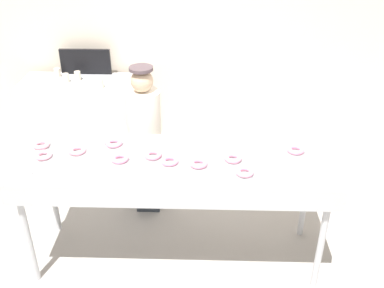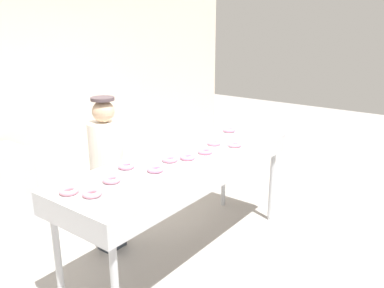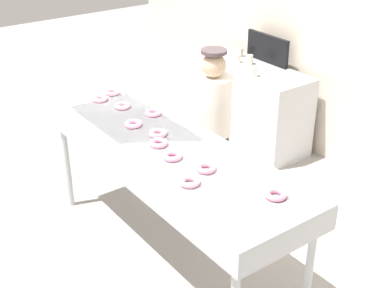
{
  "view_description": "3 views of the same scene",
  "coord_description": "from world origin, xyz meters",
  "px_view_note": "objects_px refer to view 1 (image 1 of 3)",
  "views": [
    {
      "loc": [
        0.24,
        -3.08,
        2.96
      ],
      "look_at": [
        0.14,
        0.14,
        1.11
      ],
      "focal_mm": 41.86,
      "sensor_mm": 36.0,
      "label": 1
    },
    {
      "loc": [
        -2.68,
        -2.11,
        2.21
      ],
      "look_at": [
        0.18,
        0.06,
        1.11
      ],
      "focal_mm": 36.62,
      "sensor_mm": 36.0,
      "label": 2
    },
    {
      "loc": [
        3.01,
        -1.98,
        2.9
      ],
      "look_at": [
        0.17,
        0.11,
        1.09
      ],
      "focal_mm": 50.54,
      "sensor_mm": 36.0,
      "label": 3
    }
  ],
  "objects_px": {
    "strawberry_donut_2": "(296,150)",
    "strawberry_donut_8": "(170,161)",
    "strawberry_donut_9": "(233,158)",
    "strawberry_donut_0": "(245,172)",
    "paper_cup_1": "(57,73)",
    "strawberry_donut_3": "(199,163)",
    "strawberry_donut_6": "(153,155)",
    "fryer_conveyor": "(175,169)",
    "strawberry_donut_5": "(41,145)",
    "paper_cup_0": "(78,76)",
    "strawberry_donut_10": "(120,158)",
    "paper_cup_2": "(66,78)",
    "strawberry_donut_1": "(77,150)",
    "paper_cup_3": "(101,83)",
    "menu_display": "(86,62)",
    "strawberry_donut_7": "(43,155)",
    "strawberry_donut_4": "(114,143)",
    "worker_baker": "(145,135)",
    "prep_counter": "(87,115)"
  },
  "relations": [
    {
      "from": "fryer_conveyor",
      "to": "paper_cup_1",
      "type": "relative_size",
      "value": 24.04
    },
    {
      "from": "paper_cup_3",
      "to": "menu_display",
      "type": "distance_m",
      "value": 0.53
    },
    {
      "from": "strawberry_donut_7",
      "to": "paper_cup_0",
      "type": "xyz_separation_m",
      "value": [
        -0.24,
        2.01,
        -0.1
      ]
    },
    {
      "from": "strawberry_donut_10",
      "to": "worker_baker",
      "type": "bearing_deg",
      "value": 81.87
    },
    {
      "from": "fryer_conveyor",
      "to": "menu_display",
      "type": "bearing_deg",
      "value": 119.47
    },
    {
      "from": "strawberry_donut_0",
      "to": "strawberry_donut_4",
      "type": "height_order",
      "value": "same"
    },
    {
      "from": "strawberry_donut_2",
      "to": "strawberry_donut_5",
      "type": "bearing_deg",
      "value": 179.49
    },
    {
      "from": "strawberry_donut_4",
      "to": "worker_baker",
      "type": "height_order",
      "value": "worker_baker"
    },
    {
      "from": "fryer_conveyor",
      "to": "strawberry_donut_5",
      "type": "relative_size",
      "value": 18.44
    },
    {
      "from": "strawberry_donut_3",
      "to": "strawberry_donut_6",
      "type": "xyz_separation_m",
      "value": [
        -0.37,
        0.12,
        0.0
      ]
    },
    {
      "from": "strawberry_donut_1",
      "to": "paper_cup_2",
      "type": "height_order",
      "value": "strawberry_donut_1"
    },
    {
      "from": "fryer_conveyor",
      "to": "strawberry_donut_0",
      "type": "distance_m",
      "value": 0.6
    },
    {
      "from": "strawberry_donut_5",
      "to": "paper_cup_0",
      "type": "bearing_deg",
      "value": 95.16
    },
    {
      "from": "strawberry_donut_1",
      "to": "paper_cup_3",
      "type": "xyz_separation_m",
      "value": [
        -0.17,
        1.68,
        -0.1
      ]
    },
    {
      "from": "strawberry_donut_2",
      "to": "strawberry_donut_1",
      "type": "bearing_deg",
      "value": -177.95
    },
    {
      "from": "strawberry_donut_3",
      "to": "paper_cup_0",
      "type": "bearing_deg",
      "value": 125.81
    },
    {
      "from": "paper_cup_2",
      "to": "paper_cup_0",
      "type": "bearing_deg",
      "value": 32.01
    },
    {
      "from": "paper_cup_0",
      "to": "strawberry_donut_5",
      "type": "bearing_deg",
      "value": -84.84
    },
    {
      "from": "strawberry_donut_9",
      "to": "strawberry_donut_7",
      "type": "bearing_deg",
      "value": -179.97
    },
    {
      "from": "strawberry_donut_7",
      "to": "menu_display",
      "type": "height_order",
      "value": "menu_display"
    },
    {
      "from": "paper_cup_1",
      "to": "menu_display",
      "type": "relative_size",
      "value": 0.17
    },
    {
      "from": "strawberry_donut_1",
      "to": "paper_cup_1",
      "type": "xyz_separation_m",
      "value": [
        -0.77,
        2.02,
        -0.1
      ]
    },
    {
      "from": "strawberry_donut_7",
      "to": "strawberry_donut_10",
      "type": "relative_size",
      "value": 1.0
    },
    {
      "from": "fryer_conveyor",
      "to": "strawberry_donut_5",
      "type": "height_order",
      "value": "strawberry_donut_5"
    },
    {
      "from": "strawberry_donut_5",
      "to": "paper_cup_3",
      "type": "xyz_separation_m",
      "value": [
        0.17,
        1.6,
        -0.1
      ]
    },
    {
      "from": "strawberry_donut_2",
      "to": "strawberry_donut_8",
      "type": "xyz_separation_m",
      "value": [
        -1.04,
        -0.2,
        0.0
      ]
    },
    {
      "from": "paper_cup_1",
      "to": "strawberry_donut_9",
      "type": "bearing_deg",
      "value": -45.54
    },
    {
      "from": "strawberry_donut_4",
      "to": "paper_cup_3",
      "type": "relative_size",
      "value": 1.3
    },
    {
      "from": "strawberry_donut_2",
      "to": "strawberry_donut_0",
      "type": "bearing_deg",
      "value": -142.45
    },
    {
      "from": "strawberry_donut_3",
      "to": "worker_baker",
      "type": "relative_size",
      "value": 0.09
    },
    {
      "from": "strawberry_donut_2",
      "to": "strawberry_donut_9",
      "type": "relative_size",
      "value": 1.0
    },
    {
      "from": "strawberry_donut_10",
      "to": "menu_display",
      "type": "distance_m",
      "value": 2.39
    },
    {
      "from": "paper_cup_2",
      "to": "menu_display",
      "type": "distance_m",
      "value": 0.36
    },
    {
      "from": "strawberry_donut_0",
      "to": "paper_cup_3",
      "type": "xyz_separation_m",
      "value": [
        -1.54,
        1.96,
        -0.1
      ]
    },
    {
      "from": "strawberry_donut_4",
      "to": "paper_cup_3",
      "type": "distance_m",
      "value": 1.62
    },
    {
      "from": "strawberry_donut_4",
      "to": "strawberry_donut_6",
      "type": "height_order",
      "value": "same"
    },
    {
      "from": "prep_counter",
      "to": "paper_cup_3",
      "type": "relative_size",
      "value": 13.99
    },
    {
      "from": "strawberry_donut_10",
      "to": "paper_cup_2",
      "type": "distance_m",
      "value": 2.2
    },
    {
      "from": "paper_cup_2",
      "to": "prep_counter",
      "type": "bearing_deg",
      "value": 13.61
    },
    {
      "from": "strawberry_donut_0",
      "to": "paper_cup_1",
      "type": "relative_size",
      "value": 1.3
    },
    {
      "from": "paper_cup_0",
      "to": "strawberry_donut_3",
      "type": "bearing_deg",
      "value": -54.19
    },
    {
      "from": "strawberry_donut_6",
      "to": "worker_baker",
      "type": "xyz_separation_m",
      "value": [
        -0.16,
        0.67,
        -0.18
      ]
    },
    {
      "from": "strawberry_donut_10",
      "to": "menu_display",
      "type": "xyz_separation_m",
      "value": [
        -0.81,
        2.25,
        0.01
      ]
    },
    {
      "from": "strawberry_donut_3",
      "to": "strawberry_donut_10",
      "type": "distance_m",
      "value": 0.64
    },
    {
      "from": "strawberry_donut_2",
      "to": "paper_cup_2",
      "type": "xyz_separation_m",
      "value": [
        -2.44,
        1.78,
        -0.1
      ]
    },
    {
      "from": "paper_cup_1",
      "to": "strawberry_donut_4",
      "type": "bearing_deg",
      "value": -60.72
    },
    {
      "from": "strawberry_donut_2",
      "to": "prep_counter",
      "type": "relative_size",
      "value": 0.09
    },
    {
      "from": "strawberry_donut_0",
      "to": "strawberry_donut_7",
      "type": "relative_size",
      "value": 1.0
    },
    {
      "from": "strawberry_donut_0",
      "to": "prep_counter",
      "type": "relative_size",
      "value": 0.09
    },
    {
      "from": "strawberry_donut_0",
      "to": "strawberry_donut_3",
      "type": "xyz_separation_m",
      "value": [
        -0.36,
        0.11,
        0.0
      ]
    }
  ]
}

